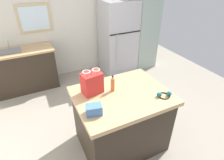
% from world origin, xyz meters
% --- Properties ---
extents(ground, '(6.57, 6.57, 0.00)m').
position_xyz_m(ground, '(0.00, 0.00, 0.00)').
color(ground, '#9E9384').
extents(back_wall, '(5.48, 0.13, 2.67)m').
position_xyz_m(back_wall, '(-0.01, 2.24, 1.34)').
color(back_wall, silver).
rests_on(back_wall, ground).
extents(kitchen_island, '(1.24, 0.98, 0.93)m').
position_xyz_m(kitchen_island, '(0.06, -0.38, 0.47)').
color(kitchen_island, '#33281E').
rests_on(kitchen_island, ground).
extents(refrigerator, '(0.80, 0.75, 1.74)m').
position_xyz_m(refrigerator, '(1.15, 1.80, 0.87)').
color(refrigerator, '#B7B7BC').
rests_on(refrigerator, ground).
extents(tall_cabinet, '(0.59, 0.67, 2.25)m').
position_xyz_m(tall_cabinet, '(1.86, 1.80, 1.12)').
color(tall_cabinet, '#9EB2A8').
rests_on(tall_cabinet, ground).
extents(sink_counter, '(1.28, 0.60, 1.10)m').
position_xyz_m(sink_counter, '(-1.07, 1.88, 0.47)').
color(sink_counter, '#33281E').
rests_on(sink_counter, ground).
extents(shopping_bag, '(0.28, 0.21, 0.33)m').
position_xyz_m(shopping_bag, '(-0.28, -0.18, 1.07)').
color(shopping_bag, red).
rests_on(shopping_bag, kitchen_island).
extents(small_box, '(0.20, 0.16, 0.12)m').
position_xyz_m(small_box, '(-0.41, -0.58, 0.98)').
color(small_box, '#4775B7').
rests_on(small_box, kitchen_island).
extents(bottle, '(0.05, 0.05, 0.23)m').
position_xyz_m(bottle, '(-0.02, -0.26, 1.03)').
color(bottle, '#C66633').
rests_on(bottle, kitchen_island).
extents(ear_defenders, '(0.19, 0.19, 0.06)m').
position_xyz_m(ear_defenders, '(0.52, -0.66, 0.95)').
color(ear_defenders, black).
rests_on(ear_defenders, kitchen_island).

